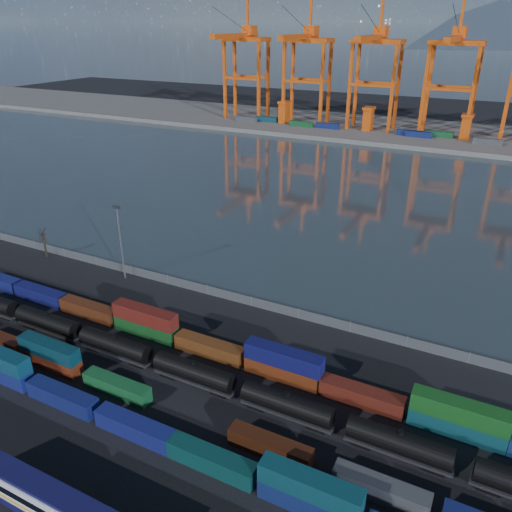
% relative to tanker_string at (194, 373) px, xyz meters
% --- Properties ---
extents(ground, '(700.00, 700.00, 0.00)m').
position_rel_tanker_string_xyz_m(ground, '(-2.96, -3.35, -2.12)').
color(ground, black).
rests_on(ground, ground).
extents(harbor_water, '(700.00, 700.00, 0.00)m').
position_rel_tanker_string_xyz_m(harbor_water, '(-2.96, 101.65, -2.12)').
color(harbor_water, '#29363C').
rests_on(harbor_water, ground).
extents(far_quay, '(700.00, 70.00, 2.00)m').
position_rel_tanker_string_xyz_m(far_quay, '(-2.96, 206.65, -1.12)').
color(far_quay, '#514F4C').
rests_on(far_quay, ground).
extents(container_row_south, '(139.33, 2.45, 5.22)m').
position_rel_tanker_string_xyz_m(container_row_south, '(-5.29, -12.44, -0.26)').
color(container_row_south, '#3F4244').
rests_on(container_row_south, ground).
extents(container_row_mid, '(140.44, 2.31, 4.92)m').
position_rel_tanker_string_xyz_m(container_row_mid, '(6.90, -7.05, -0.48)').
color(container_row_mid, '#494C4E').
rests_on(container_row_mid, ground).
extents(container_row_north, '(141.38, 2.55, 5.43)m').
position_rel_tanker_string_xyz_m(container_row_north, '(10.99, 7.38, -0.18)').
color(container_row_north, navy).
rests_on(container_row_north, ground).
extents(tanker_string, '(137.78, 2.96, 4.24)m').
position_rel_tanker_string_xyz_m(tanker_string, '(0.00, 0.00, 0.00)').
color(tanker_string, black).
rests_on(tanker_string, ground).
extents(waterfront_fence, '(160.12, 0.12, 2.20)m').
position_rel_tanker_string_xyz_m(waterfront_fence, '(-2.96, 24.65, -1.12)').
color(waterfront_fence, '#595B5E').
rests_on(waterfront_fence, ground).
extents(bare_tree, '(1.87, 1.95, 7.44)m').
position_rel_tanker_string_xyz_m(bare_tree, '(-56.49, 22.48, 1.54)').
color(bare_tree, black).
rests_on(bare_tree, ground).
extents(yard_light_mast, '(1.60, 0.40, 16.60)m').
position_rel_tanker_string_xyz_m(yard_light_mast, '(-32.96, 22.65, 7.17)').
color(yard_light_mast, slate).
rests_on(yard_light_mast, ground).
extents(gantry_cranes, '(198.45, 45.02, 60.97)m').
position_rel_tanker_string_xyz_m(gantry_cranes, '(-10.46, 200.03, 35.25)').
color(gantry_cranes, '#D84D0F').
rests_on(gantry_cranes, ground).
extents(quay_containers, '(172.58, 10.99, 2.60)m').
position_rel_tanker_string_xyz_m(quay_containers, '(-13.95, 192.11, 1.18)').
color(quay_containers, navy).
rests_on(quay_containers, far_quay).
extents(straddle_carriers, '(140.00, 7.00, 11.10)m').
position_rel_tanker_string_xyz_m(straddle_carriers, '(-5.46, 196.65, 5.69)').
color(straddle_carriers, '#D84D0F').
rests_on(straddle_carriers, far_quay).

